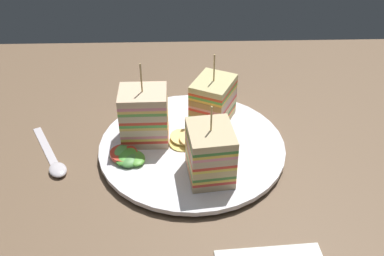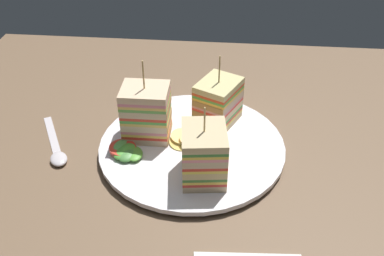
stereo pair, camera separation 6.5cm
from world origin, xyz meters
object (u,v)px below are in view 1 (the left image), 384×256
Objects in this scene: sandwich_wedge_0 at (144,116)px; sandwich_wedge_2 at (213,101)px; plate at (192,146)px; spoon at (54,163)px; chip_pile at (186,140)px; sandwich_wedge_1 at (210,153)px.

sandwich_wedge_0 is 11.69cm from sandwich_wedge_2.
plate reaches higher than spoon.
plate is at bearing 69.31° from spoon.
spoon is (19.64, 2.94, -1.60)cm from chip_pile.
sandwich_wedge_1 reaches higher than chip_pile.
plate is 8.52cm from sandwich_wedge_1.
sandwich_wedge_0 reaches higher than chip_pile.
sandwich_wedge_2 is 8.25cm from chip_pile.
chip_pile is (3.20, -7.12, -3.18)cm from sandwich_wedge_1.
chip_pile is (-6.18, 1.49, -3.57)cm from sandwich_wedge_0.
sandwich_wedge_1 is 13.40cm from sandwich_wedge_2.
spoon is (22.85, -4.18, -4.79)cm from sandwich_wedge_1.
sandwich_wedge_1 is at bearing -43.19° from sandwich_wedge_0.
sandwich_wedge_0 is at bearing 40.50° from sandwich_wedge_1.
sandwich_wedge_0 is at bearing 79.84° from spoon.
plate is 8.43cm from sandwich_wedge_2.
spoon is at bearing 72.67° from sandwich_wedge_1.
sandwich_wedge_1 is (-9.38, 8.61, -0.39)cm from sandwich_wedge_0.
chip_pile is at bearing 17.27° from sandwich_wedge_1.
sandwich_wedge_2 reaches higher than plate.
spoon is at bearing -162.46° from sandwich_wedge_0.
spoon is (13.47, 4.43, -5.18)cm from sandwich_wedge_0.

